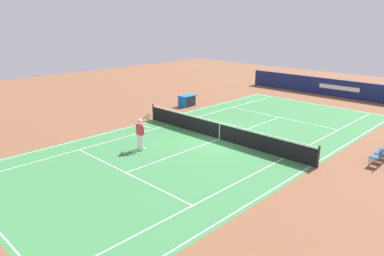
% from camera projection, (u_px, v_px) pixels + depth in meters
% --- Properties ---
extents(ground_plane, '(60.00, 60.00, 0.00)m').
position_uv_depth(ground_plane, '(219.00, 139.00, 19.95)').
color(ground_plane, brown).
extents(court_slab, '(24.20, 11.40, 0.00)m').
position_uv_depth(court_slab, '(219.00, 139.00, 19.95)').
color(court_slab, '#387A42').
rests_on(court_slab, ground_plane).
extents(court_line_markings, '(23.85, 11.05, 0.01)m').
position_uv_depth(court_line_markings, '(219.00, 139.00, 19.95)').
color(court_line_markings, white).
rests_on(court_line_markings, ground_plane).
extents(tennis_net, '(0.10, 11.70, 1.08)m').
position_uv_depth(tennis_net, '(220.00, 131.00, 19.81)').
color(tennis_net, '#2D2D33').
rests_on(tennis_net, ground_plane).
extents(stadium_barrier, '(0.26, 17.00, 1.49)m').
position_uv_depth(stadium_barrier, '(338.00, 88.00, 30.61)').
color(stadium_barrier, navy).
rests_on(stadium_barrier, ground_plane).
extents(tennis_player_near, '(1.07, 0.78, 1.70)m').
position_uv_depth(tennis_player_near, '(141.00, 132.00, 18.09)').
color(tennis_player_near, white).
rests_on(tennis_player_near, ground_plane).
extents(tennis_ball, '(0.07, 0.07, 0.07)m').
position_uv_depth(tennis_ball, '(252.00, 139.00, 19.82)').
color(tennis_ball, '#CCE01E').
rests_on(tennis_ball, ground_plane).
extents(spectator_chair_4, '(0.44, 0.44, 0.88)m').
position_uv_depth(spectator_chair_4, '(383.00, 152.00, 16.52)').
color(spectator_chair_4, '#38383D').
rests_on(spectator_chair_4, ground_plane).
extents(spectator_chair_5, '(0.44, 0.44, 0.88)m').
position_uv_depth(spectator_chair_5, '(378.00, 156.00, 16.04)').
color(spectator_chair_5, '#38383D').
rests_on(spectator_chair_5, ground_plane).
extents(equipment_cart_tarped, '(1.25, 0.84, 0.85)m').
position_uv_depth(equipment_cart_tarped, '(187.00, 101.00, 27.38)').
color(equipment_cart_tarped, '#2D2D33').
rests_on(equipment_cart_tarped, ground_plane).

